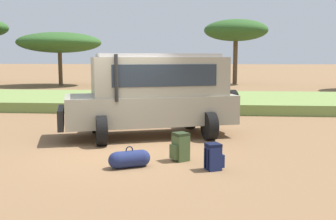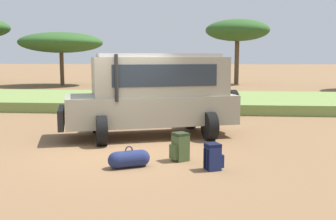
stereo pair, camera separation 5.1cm
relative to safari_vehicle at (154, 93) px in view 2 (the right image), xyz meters
name	(u,v)px [view 2 (the right image)]	position (x,y,z in m)	size (l,w,h in m)	color
ground_plane	(123,152)	(-0.51, -2.08, -1.29)	(320.00, 320.00, 0.00)	olive
grass_bank	(165,101)	(-0.51, 7.92, -1.07)	(120.00, 7.00, 0.44)	olive
safari_vehicle	(154,93)	(0.00, 0.00, 0.00)	(5.44, 3.68, 2.44)	gray
backpack_beside_front_wheel	(180,147)	(0.96, -2.81, -0.98)	(0.47, 0.46, 0.64)	#42562D
backpack_cluster_center	(213,157)	(1.69, -3.49, -1.02)	(0.43, 0.39, 0.56)	navy
duffel_bag_low_black_case	(129,159)	(-0.09, -3.47, -1.11)	(0.85, 0.61, 0.46)	navy
acacia_tree_centre_back	(61,43)	(-10.71, 21.14, 2.34)	(7.04, 6.76, 4.50)	brown
acacia_tree_right_mid	(237,31)	(4.30, 24.72, 3.50)	(5.71, 5.06, 5.79)	brown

